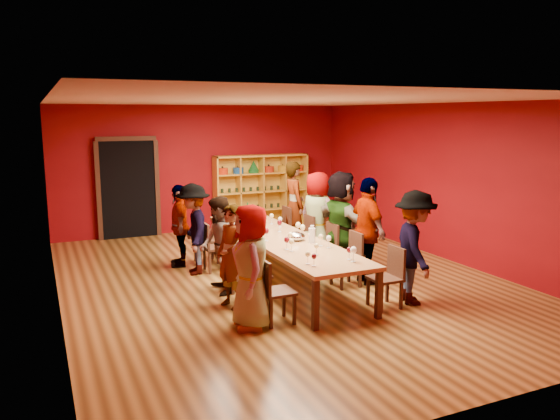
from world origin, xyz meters
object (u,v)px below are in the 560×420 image
Objects in this scene: chair_person_left_2 at (234,261)px; person_right_0 at (415,247)px; tasting_table at (281,240)px; person_right_4 at (294,205)px; chair_person_right_0 at (390,274)px; chair_person_right_4 at (282,226)px; person_right_2 at (341,222)px; chair_person_left_0 at (272,288)px; person_left_0 at (251,267)px; person_right_1 at (368,231)px; person_left_2 at (219,245)px; chair_person_right_1 at (350,256)px; chair_person_right_2 at (327,246)px; person_left_1 at (231,256)px; chair_person_left_1 at (250,272)px; chair_person_left_4 at (202,237)px; wine_bottle at (248,213)px; chair_person_right_3 at (304,236)px; person_right_3 at (317,216)px; person_left_3 at (193,229)px; person_left_4 at (180,225)px; spittoon_bowl at (296,236)px; shelving_unit at (261,188)px.

person_right_0 is at bearing -35.54° from chair_person_left_2.
person_right_4 is at bearing 58.71° from tasting_table.
chair_person_right_4 is (0.00, 3.79, 0.00)m from chair_person_right_0.
person_right_2 reaches higher than tasting_table.
person_left_0 is at bearing 180.00° from chair_person_left_0.
chair_person_right_0 is 0.50× the size of person_right_1.
person_right_0 is (2.50, -1.61, 0.08)m from person_left_2.
chair_person_left_0 is 2.07m from chair_person_right_1.
chair_person_left_2 reaches higher than tasting_table.
tasting_table is 5.06× the size of chair_person_right_2.
person_right_4 is at bearing 120.55° from person_left_1.
person_right_0 is 0.95× the size of person_right_1.
chair_person_left_2 is 2.24m from person_right_1.
chair_person_left_1 is 1.00× the size of chair_person_right_1.
chair_person_left_1 and chair_person_left_4 have the same top height.
person_left_1 reaches higher than chair_person_right_0.
person_right_0 reaches higher than chair_person_left_4.
person_left_1 is at bearing 98.99° from person_right_1.
tasting_table is at bearing 107.24° from person_left_1.
person_right_0 is 1.90× the size of chair_person_right_2.
wine_bottle is at bearing 87.61° from tasting_table.
chair_person_right_3 is at bearing -90.00° from chair_person_right_4.
chair_person_right_1 is 2.65m from wine_bottle.
person_right_3 is at bearing 80.53° from chair_person_right_1.
person_left_3 reaches higher than chair_person_left_4.
person_right_3 is at bearing 6.98° from person_right_1.
tasting_table is at bearing 64.63° from person_right_1.
person_right_1 is at bearing 83.61° from person_left_2.
person_left_4 is 1.71× the size of chair_person_right_3.
spittoon_bowl is (-0.78, -1.25, 0.32)m from chair_person_right_3.
person_right_3 is (2.10, 1.14, 0.36)m from chair_person_left_2.
chair_person_left_1 is at bearing -110.35° from wine_bottle.
chair_person_left_2 and chair_person_right_2 have the same top height.
person_left_2 is 1.21m from person_left_3.
chair_person_right_3 is at bearing -44.89° from wine_bottle.
person_right_0 reaches higher than chair_person_left_0.
tasting_table is 2.46× the size of person_right_4.
chair_person_left_1 is (-2.31, -5.21, -0.49)m from shelving_unit.
person_right_2 reaches higher than person_left_2.
person_left_1 is 1.70× the size of chair_person_right_1.
spittoon_bowl is (1.33, 1.40, -0.01)m from person_left_0.
tasting_table is 5.06× the size of chair_person_right_1.
chair_person_left_2 is 1.89m from person_left_4.
person_right_2 reaches higher than shelving_unit.
person_left_3 is 1.05× the size of person_left_4.
person_right_1 is at bearing -67.09° from chair_person_right_2.
person_left_3 is at bearing 105.07° from chair_person_left_2.
person_right_2 reaches higher than person_right_0.
tasting_table is at bearing -134.53° from chair_person_right_3.
person_left_4 reaches higher than chair_person_right_0.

